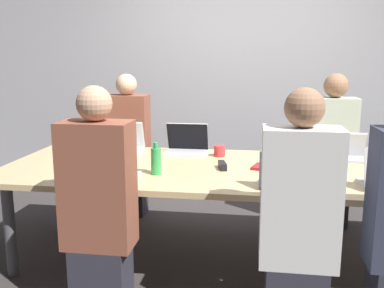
{
  "coord_description": "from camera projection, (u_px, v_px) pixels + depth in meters",
  "views": [
    {
      "loc": [
        0.15,
        -3.06,
        1.52
      ],
      "look_at": [
        -0.32,
        0.1,
        0.88
      ],
      "focal_mm": 40.0,
      "sensor_mm": 36.0,
      "label": 1
    }
  ],
  "objects": [
    {
      "name": "person_far_left",
      "position": [
        128.0,
        148.0,
        4.15
      ],
      "size": [
        0.4,
        0.24,
        1.38
      ],
      "color": "#2D2D38",
      "rests_on": "ground_plane"
    },
    {
      "name": "curtain_wall",
      "position": [
        243.0,
        70.0,
        4.67
      ],
      "size": [
        12.0,
        0.06,
        2.8
      ],
      "color": "#ADADB2",
      "rests_on": "ground_plane"
    },
    {
      "name": "notebook",
      "position": [
        266.0,
        167.0,
        3.12
      ],
      "size": [
        0.22,
        0.22,
        0.02
      ],
      "rotation": [
        0.0,
        0.0,
        -0.29
      ],
      "color": "maroon",
      "rests_on": "conference_table"
    },
    {
      "name": "laptop_far_left",
      "position": [
        124.0,
        142.0,
        3.72
      ],
      "size": [
        0.34,
        0.25,
        0.25
      ],
      "color": "silver",
      "rests_on": "conference_table"
    },
    {
      "name": "person_far_right",
      "position": [
        332.0,
        153.0,
        3.87
      ],
      "size": [
        0.4,
        0.24,
        1.39
      ],
      "color": "#2D2D38",
      "rests_on": "ground_plane"
    },
    {
      "name": "person_near_midright",
      "position": [
        298.0,
        224.0,
        2.23
      ],
      "size": [
        0.4,
        0.24,
        1.38
      ],
      "rotation": [
        0.0,
        0.0,
        3.14
      ],
      "color": "#2D2D38",
      "rests_on": "ground_plane"
    },
    {
      "name": "cup_far_midleft",
      "position": [
        219.0,
        151.0,
        3.51
      ],
      "size": [
        0.09,
        0.09,
        0.09
      ],
      "color": "red",
      "rests_on": "conference_table"
    },
    {
      "name": "laptop_near_left",
      "position": [
        111.0,
        169.0,
        2.82
      ],
      "size": [
        0.33,
        0.26,
        0.26
      ],
      "rotation": [
        0.0,
        0.0,
        3.14
      ],
      "color": "silver",
      "rests_on": "conference_table"
    },
    {
      "name": "ground_plane",
      "position": [
        231.0,
        260.0,
        3.29
      ],
      "size": [
        24.0,
        24.0,
        0.0
      ],
      "primitive_type": "plane",
      "color": "#383333"
    },
    {
      "name": "stapler",
      "position": [
        222.0,
        166.0,
        3.11
      ],
      "size": [
        0.08,
        0.16,
        0.05
      ],
      "rotation": [
        0.0,
        0.0,
        0.24
      ],
      "color": "black",
      "rests_on": "conference_table"
    },
    {
      "name": "cup_near_left",
      "position": [
        78.0,
        172.0,
        2.88
      ],
      "size": [
        0.08,
        0.08,
        0.08
      ],
      "color": "brown",
      "rests_on": "conference_table"
    },
    {
      "name": "laptop_near_midright",
      "position": [
        288.0,
        178.0,
        2.64
      ],
      "size": [
        0.35,
        0.23,
        0.23
      ],
      "rotation": [
        0.0,
        0.0,
        3.14
      ],
      "color": "#333338",
      "rests_on": "conference_table"
    },
    {
      "name": "laptop_far_right",
      "position": [
        344.0,
        152.0,
        3.39
      ],
      "size": [
        0.34,
        0.22,
        0.22
      ],
      "color": "#B7B7BC",
      "rests_on": "conference_table"
    },
    {
      "name": "person_near_left",
      "position": [
        99.0,
        210.0,
        2.45
      ],
      "size": [
        0.4,
        0.24,
        1.38
      ],
      "rotation": [
        0.0,
        0.0,
        3.14
      ],
      "color": "#2D2D38",
      "rests_on": "ground_plane"
    },
    {
      "name": "laptop_far_midleft",
      "position": [
        187.0,
        145.0,
        3.62
      ],
      "size": [
        0.35,
        0.26,
        0.26
      ],
      "color": "silver",
      "rests_on": "conference_table"
    },
    {
      "name": "conference_table",
      "position": [
        233.0,
        175.0,
        3.15
      ],
      "size": [
        3.43,
        1.27,
        0.73
      ],
      "color": "#D6B77F",
      "rests_on": "ground_plane"
    },
    {
      "name": "bottle_near_left",
      "position": [
        156.0,
        161.0,
        2.95
      ],
      "size": [
        0.07,
        0.07,
        0.22
      ],
      "color": "green",
      "rests_on": "conference_table"
    },
    {
      "name": "cup_far_left",
      "position": [
        91.0,
        146.0,
        3.71
      ],
      "size": [
        0.07,
        0.07,
        0.1
      ],
      "color": "white",
      "rests_on": "conference_table"
    }
  ]
}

